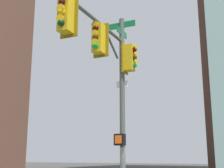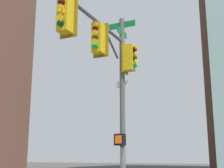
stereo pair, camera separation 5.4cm
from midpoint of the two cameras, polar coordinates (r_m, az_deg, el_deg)
The scene contains 1 object.
signal_pole_assembly at distance 10.80m, azimuth -0.45°, elevation 3.17°, with size 1.16×5.50×7.42m.
Camera 2 is at (5.42, -10.37, 2.16)m, focal length 51.09 mm.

